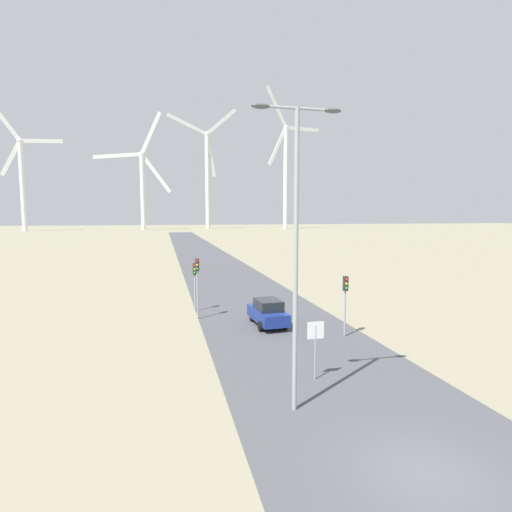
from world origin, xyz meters
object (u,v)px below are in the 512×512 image
Objects in this scene: traffic_light_post_near_left at (197,275)px; wind_turbine_right at (286,167)px; stop_sign_near at (315,339)px; wind_turbine_far_left at (22,175)px; wind_turbine_center at (207,171)px; traffic_light_post_near_right at (345,292)px; wind_turbine_left at (142,181)px; traffic_light_post_mid_left at (195,276)px; streetlamp at (296,228)px; car_approaching at (268,312)px.

traffic_light_post_near_left is 195.47m from wind_turbine_right.
wind_turbine_far_left is (-69.86, 191.09, 23.89)m from stop_sign_near.
wind_turbine_center is (22.34, 195.72, 28.80)m from traffic_light_post_near_left.
traffic_light_post_near_right is 198.92m from wind_turbine_right.
traffic_light_post_near_right is 192.25m from wind_turbine_left.
wind_turbine_left is 0.80× the size of wind_turbine_right.
traffic_light_post_mid_left is at bearing -96.59° from wind_turbine_center.
streetlamp reaches higher than traffic_light_post_near_left.
wind_turbine_far_left is (-65.53, 179.05, 22.57)m from traffic_light_post_near_left.
traffic_light_post_mid_left is at bearing 106.69° from stop_sign_near.
wind_turbine_far_left is 53.85m from wind_turbine_left.
traffic_light_post_mid_left is at bearing -109.43° from wind_turbine_right.
traffic_light_post_near_right is (8.55, -6.33, -0.44)m from traffic_light_post_near_left.
wind_turbine_right is (54.92, 188.72, 30.68)m from traffic_light_post_near_right.
car_approaching is (-4.03, 3.49, -1.87)m from traffic_light_post_near_right.
wind_turbine_center is (17.81, 198.55, 31.12)m from car_approaching.
stop_sign_near is 0.04× the size of wind_turbine_right.
wind_turbine_left is at bearing 95.03° from car_approaching.
stop_sign_near is at bearing -85.26° from wind_turbine_left.
traffic_light_post_mid_left is (-8.56, 8.75, 0.01)m from traffic_light_post_near_right.
wind_turbine_far_left is at bearing 109.35° from streetlamp.
traffic_light_post_mid_left is (-0.01, 2.42, -0.44)m from traffic_light_post_near_left.
wind_turbine_left reaches higher than streetlamp.
wind_turbine_left is (-14.36, 198.15, 17.60)m from streetlamp.
traffic_light_post_mid_left is 0.90× the size of car_approaching.
traffic_light_post_mid_left is at bearing 98.34° from streetlamp.
stop_sign_near is 7.16m from traffic_light_post_near_right.
streetlamp is 3.02× the size of traffic_light_post_near_right.
traffic_light_post_mid_left reaches higher than stop_sign_near.
traffic_light_post_mid_left is (-2.49, 16.99, -4.28)m from streetlamp.
traffic_light_post_mid_left is (-4.34, 14.47, 0.88)m from stop_sign_near.
traffic_light_post_mid_left is 0.06× the size of wind_turbine_left.
wind_turbine_left is (-16.21, 195.62, 22.76)m from stop_sign_near.
wind_turbine_left is (-11.88, 183.58, 21.44)m from traffic_light_post_near_left.
traffic_light_post_mid_left is 189.79m from wind_turbine_far_left.
traffic_light_post_near_right is 5.65m from car_approaching.
streetlamp is 2.72× the size of car_approaching.
stop_sign_near is at bearing -126.45° from traffic_light_post_near_right.
wind_turbine_right reaches higher than wind_turbine_center.
wind_turbine_right is at bearing 70.57° from traffic_light_post_mid_left.
wind_turbine_far_left is at bearing 110.10° from traffic_light_post_near_left.
wind_turbine_center is 0.91× the size of wind_turbine_right.
wind_turbine_far_left is at bearing 111.06° from car_approaching.
wind_turbine_right is at bearing -17.96° from wind_turbine_center.
wind_turbine_right is (129.00, 3.34, 7.66)m from wind_turbine_far_left.
streetlamp is 2.59× the size of traffic_light_post_near_left.
traffic_light_post_near_left reaches higher than stop_sign_near.
wind_turbine_right reaches higher than traffic_light_post_near_left.
streetlamp is 199.44m from wind_turbine_left.
traffic_light_post_near_left is 5.82m from car_approaching.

